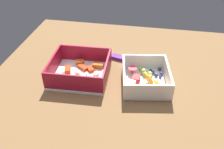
{
  "coord_description": "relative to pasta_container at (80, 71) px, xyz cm",
  "views": [
    {
      "loc": [
        9.86,
        -59.71,
        49.11
      ],
      "look_at": [
        -1.01,
        0.11,
        4.0
      ],
      "focal_mm": 38.98,
      "sensor_mm": 36.0,
      "label": 1
    }
  ],
  "objects": [
    {
      "name": "table_surface",
      "position": [
        11.37,
        -0.4,
        -2.9
      ],
      "size": [
        80.0,
        80.0,
        2.0
      ],
      "primitive_type": "cube",
      "color": "brown",
      "rests_on": "ground"
    },
    {
      "name": "pasta_container",
      "position": [
        0.0,
        0.0,
        0.0
      ],
      "size": [
        18.61,
        17.61,
        6.13
      ],
      "rotation": [
        0.0,
        0.0,
        0.04
      ],
      "color": "white",
      "rests_on": "table_surface"
    },
    {
      "name": "fruit_bowl",
      "position": [
        20.74,
        -0.97,
        0.09
      ],
      "size": [
        16.28,
        17.95,
        5.77
      ],
      "rotation": [
        0.0,
        0.0,
        0.16
      ],
      "color": "white",
      "rests_on": "table_surface"
    },
    {
      "name": "candy_bar",
      "position": [
        10.88,
        11.69,
        -1.3
      ],
      "size": [
        7.38,
        4.07,
        1.2
      ],
      "primitive_type": "cube",
      "rotation": [
        0.0,
        0.0,
        -0.25
      ],
      "color": "#51197A",
      "rests_on": "table_surface"
    }
  ]
}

